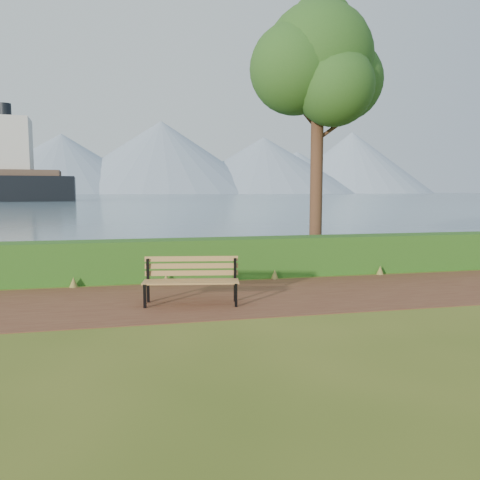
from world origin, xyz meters
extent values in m
plane|color=#455819|center=(0.00, 0.00, 0.00)|extent=(140.00, 140.00, 0.00)
cube|color=#5B2E1F|center=(0.00, 0.30, 0.01)|extent=(40.00, 3.40, 0.01)
cube|color=#194A15|center=(0.00, 2.60, 0.50)|extent=(32.00, 0.85, 1.00)
cube|color=#455D6F|center=(0.00, 260.00, 0.01)|extent=(700.00, 510.00, 0.00)
cone|color=gray|center=(-60.00, 395.00, 24.00)|extent=(160.00, 160.00, 48.00)
cone|color=gray|center=(20.00, 405.00, 31.00)|extent=(190.00, 190.00, 62.00)
cone|color=gray|center=(110.00, 400.00, 25.00)|extent=(170.00, 170.00, 50.00)
cone|color=gray|center=(200.00, 410.00, 29.00)|extent=(150.00, 150.00, 58.00)
cone|color=gray|center=(-10.00, 430.00, 17.50)|extent=(120.00, 120.00, 35.00)
cone|color=gray|center=(150.00, 425.00, 20.00)|extent=(130.00, 130.00, 40.00)
cube|color=black|center=(-1.64, -0.25, 0.23)|extent=(0.06, 0.07, 0.46)
cube|color=black|center=(-1.56, 0.20, 0.44)|extent=(0.06, 0.07, 0.88)
cube|color=black|center=(-1.60, -0.02, 0.43)|extent=(0.14, 0.53, 0.05)
cube|color=black|center=(0.06, -0.53, 0.23)|extent=(0.06, 0.07, 0.46)
cube|color=black|center=(0.13, -0.08, 0.44)|extent=(0.06, 0.07, 0.88)
cube|color=black|center=(0.10, -0.31, 0.43)|extent=(0.14, 0.53, 0.05)
cube|color=#936339|center=(-0.78, -0.36, 0.46)|extent=(1.83, 0.39, 0.04)
cube|color=#936339|center=(-0.76, -0.23, 0.46)|extent=(1.83, 0.39, 0.04)
cube|color=#936339|center=(-0.74, -0.10, 0.46)|extent=(1.83, 0.39, 0.04)
cube|color=#936339|center=(-0.72, 0.03, 0.46)|extent=(1.83, 0.39, 0.04)
cube|color=#936339|center=(-0.71, 0.09, 0.58)|extent=(1.82, 0.35, 0.11)
cube|color=#936339|center=(-0.71, 0.09, 0.73)|extent=(1.82, 0.35, 0.11)
cube|color=#936339|center=(-0.71, 0.09, 0.87)|extent=(1.82, 0.35, 0.11)
cylinder|color=#362016|center=(3.33, 3.71, 3.22)|extent=(0.36, 0.36, 6.45)
sphere|color=#1C4918|center=(3.33, 3.71, 5.91)|extent=(3.04, 3.04, 3.04)
sphere|color=#1C4918|center=(4.15, 3.92, 5.37)|extent=(2.33, 2.33, 2.33)
sphere|color=#1C4918|center=(2.60, 3.59, 5.55)|extent=(2.51, 2.51, 2.51)
sphere|color=#1C4918|center=(3.54, 3.07, 5.01)|extent=(2.15, 2.15, 2.15)
sphere|color=#1C4918|center=(3.01, 4.28, 6.36)|extent=(1.97, 1.97, 1.97)
sphere|color=#1C4918|center=(3.42, 3.80, 6.81)|extent=(1.79, 1.79, 1.79)
cylinder|color=#362016|center=(3.73, 3.71, 3.94)|extent=(0.94, 0.11, 0.70)
cylinder|color=#362016|center=(2.97, 3.80, 4.39)|extent=(0.73, 0.34, 0.64)
cube|color=beige|center=(-28.28, 98.93, 11.64)|extent=(10.36, 9.65, 11.63)
cylinder|color=black|center=(-28.28, 98.93, 18.51)|extent=(2.54, 2.54, 3.70)
camera|label=1|loc=(-1.74, -9.06, 2.20)|focal=35.00mm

